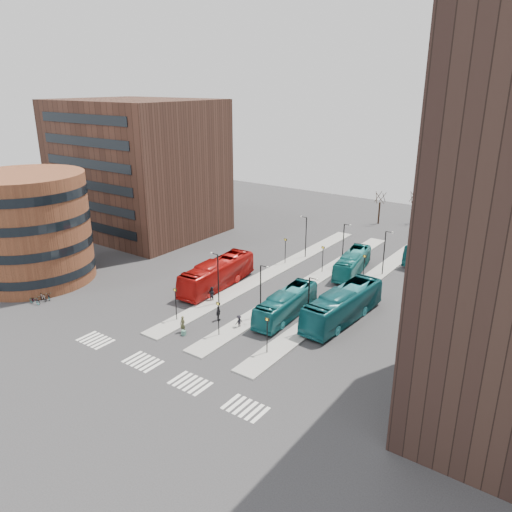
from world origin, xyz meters
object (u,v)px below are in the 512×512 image
Objects in this scene: red_bus at (217,274)px; bicycle_mid at (43,297)px; teal_bus_c at (343,305)px; bicycle_near at (35,300)px; suitcase at (184,333)px; teal_bus_d at (433,248)px; commuter_c at (239,322)px; traveller at (183,324)px; bicycle_far at (48,295)px; teal_bus_a at (286,304)px; commuter_a at (212,294)px; teal_bus_b at (352,263)px; commuter_b at (218,313)px.

red_bus reaches higher than bicycle_mid.
teal_bus_c reaches higher than bicycle_near.
teal_bus_d reaches higher than suitcase.
suitcase is at bearing -27.59° from commuter_c.
bicycle_far is (-19.03, -3.33, -0.45)m from traveller.
teal_bus_a reaches higher than bicycle_far.
teal_bus_b is at bearing -124.64° from commuter_a.
commuter_b is 21.93m from bicycle_mid.
teal_bus_c is at bearing -62.05° from bicycle_mid.
bicycle_far is at bearing 95.67° from commuter_b.
commuter_a is at bearing 33.37° from commuter_b.
teal_bus_b is (6.41, 26.25, 1.21)m from suitcase.
teal_bus_d is 34.34m from commuter_a.
teal_bus_d reaches higher than commuter_a.
traveller is (-6.77, -9.32, -0.59)m from teal_bus_a.
teal_bus_d is (13.52, 38.23, 1.57)m from suitcase.
teal_bus_b is at bearing -22.41° from bicycle_far.
commuter_c is (2.88, -0.06, -0.11)m from commuter_b.
commuter_b is 21.67m from bicycle_far.
bicycle_near is at bearing -160.72° from bicycle_far.
bicycle_mid is at bearing -140.71° from teal_bus_b.
commuter_c is at bearing -131.86° from teal_bus_c.
commuter_c is at bearing -107.03° from teal_bus_b.
commuter_b is at bearing 68.02° from suitcase.
commuter_c reaches higher than suitcase.
commuter_c is (6.87, -3.63, -0.15)m from commuter_a.
red_bus reaches higher than commuter_b.
teal_bus_c is 7.15× the size of bicycle_near.
red_bus is 7.28× the size of commuter_a.
commuter_b is (1.27, 4.26, -0.07)m from traveller.
commuter_b is at bearing -80.74° from commuter_c.
bicycle_near reaches higher than suitcase.
bicycle_mid is (-31.26, -16.26, -1.32)m from teal_bus_c.
suitcase is 0.30× the size of bicycle_far.
teal_bus_a reaches higher than traveller.
traveller is (-0.51, 0.44, 0.64)m from suitcase.
red_bus is at bearing -173.82° from teal_bus_c.
teal_bus_b reaches higher than suitcase.
suitcase is 0.05× the size of teal_bus_a.
commuter_c is 0.92× the size of bicycle_mid.
teal_bus_c reaches higher than traveller.
red_bus is at bearing -138.90° from teal_bus_b.
teal_bus_a is at bearing 163.36° from commuter_c.
commuter_c reaches higher than bicycle_mid.
suitcase is 19.76m from bicycle_far.
teal_bus_c is 34.94m from bicycle_far.
bicycle_far is (-33.06, -41.12, -1.37)m from teal_bus_d.
bicycle_far is (-14.19, -14.71, -1.33)m from red_bus.
commuter_a is (-16.76, -29.96, -0.95)m from teal_bus_d.
commuter_b reaches higher than bicycle_near.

